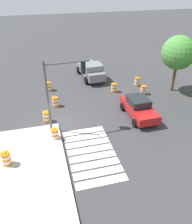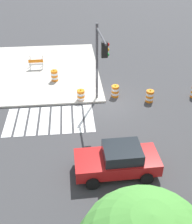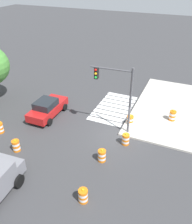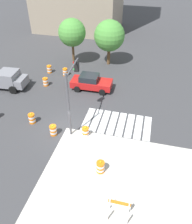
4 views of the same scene
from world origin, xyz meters
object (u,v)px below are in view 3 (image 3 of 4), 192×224
traffic_barrel_crosswalk_end (102,156)px  traffic_barrel_far_curb (0,128)px  traffic_barrel_median_far (16,146)px  traffic_barrel_near_corner (130,121)px  sports_car (47,108)px  traffic_barrel_on_sidewalk (172,116)px  traffic_barrel_opposite_curb (83,196)px  traffic_barrel_lane_center (126,139)px  traffic_light_pole (116,88)px

traffic_barrel_crosswalk_end → traffic_barrel_far_curb: same height
traffic_barrel_median_far → traffic_barrel_far_curb: 3.00m
traffic_barrel_near_corner → sports_car: bearing=101.7°
traffic_barrel_crosswalk_end → traffic_barrel_median_far: (-1.51, 6.20, 0.00)m
traffic_barrel_crosswalk_end → traffic_barrel_far_curb: 8.92m
sports_car → traffic_barrel_on_sidewalk: sports_car is taller
traffic_barrel_crosswalk_end → traffic_barrel_on_sidewalk: (7.03, -3.80, 0.15)m
traffic_barrel_opposite_curb → traffic_barrel_near_corner: bearing=-1.9°
traffic_barrel_far_curb → traffic_barrel_lane_center: (2.64, -9.90, 0.00)m
sports_car → traffic_light_pole: 7.05m
traffic_barrel_lane_center → traffic_barrel_median_far: bearing=118.6°
traffic_barrel_median_far → traffic_barrel_on_sidewalk: size_ratio=1.00×
traffic_barrel_near_corner → traffic_barrel_crosswalk_end: bearing=173.6°
traffic_barrel_on_sidewalk → traffic_barrel_near_corner: bearing=121.8°
traffic_light_pole → traffic_barrel_opposite_curb: bearing=-174.6°
traffic_barrel_lane_center → traffic_barrel_on_sidewalk: bearing=-31.4°
traffic_barrel_far_curb → traffic_barrel_median_far: bearing=-115.3°
traffic_barrel_median_far → traffic_barrel_lane_center: same height
sports_car → traffic_barrel_far_curb: size_ratio=4.25×
traffic_barrel_lane_center → traffic_barrel_opposite_curb: bearing=173.3°
traffic_barrel_opposite_curb → traffic_barrel_lane_center: bearing=-6.7°
traffic_barrel_far_curb → traffic_barrel_lane_center: same height
traffic_barrel_median_far → traffic_light_pole: traffic_light_pole is taller
traffic_barrel_far_curb → traffic_barrel_on_sidewalk: size_ratio=1.00×
traffic_light_pole → traffic_barrel_crosswalk_end: bearing=-173.8°
traffic_barrel_crosswalk_end → traffic_light_pole: bearing=6.2°
sports_car → traffic_barrel_crosswalk_end: (-3.51, -6.74, -0.36)m
traffic_barrel_median_far → traffic_barrel_lane_center: 8.18m
sports_car → traffic_barrel_lane_center: sports_car is taller
traffic_barrel_on_sidewalk → traffic_barrel_lane_center: bearing=148.6°
sports_car → traffic_light_pole: (0.24, -6.33, 3.10)m
sports_car → traffic_barrel_on_sidewalk: size_ratio=4.25×
traffic_barrel_median_far → traffic_light_pole: (5.27, -5.79, 3.46)m
traffic_barrel_far_curb → traffic_barrel_lane_center: size_ratio=1.00×
traffic_barrel_crosswalk_end → traffic_barrel_on_sidewalk: 7.99m
traffic_barrel_median_far → traffic_barrel_opposite_curb: bearing=-107.4°
traffic_barrel_median_far → traffic_light_pole: bearing=-47.7°
traffic_barrel_crosswalk_end → traffic_barrel_opposite_curb: (-3.54, -0.28, 0.00)m
traffic_barrel_lane_center → traffic_barrel_on_sidewalk: traffic_barrel_on_sidewalk is taller
traffic_barrel_lane_center → traffic_barrel_crosswalk_end: bearing=157.8°
traffic_light_pole → traffic_barrel_far_curb: bearing=115.1°
traffic_barrel_lane_center → traffic_barrel_on_sidewalk: (4.62, -2.82, 0.15)m
traffic_barrel_on_sidewalk → traffic_light_pole: bearing=127.9°
traffic_barrel_median_far → traffic_barrel_lane_center: bearing=-61.4°
traffic_barrel_median_far → traffic_light_pole: size_ratio=0.19×
traffic_barrel_median_far → traffic_barrel_far_curb: same height
traffic_barrel_on_sidewalk → traffic_light_pole: 6.27m
traffic_barrel_opposite_curb → traffic_light_pole: bearing=5.4°
traffic_barrel_near_corner → traffic_barrel_opposite_curb: 8.57m
traffic_barrel_on_sidewalk → traffic_light_pole: (-3.27, 4.21, 3.31)m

